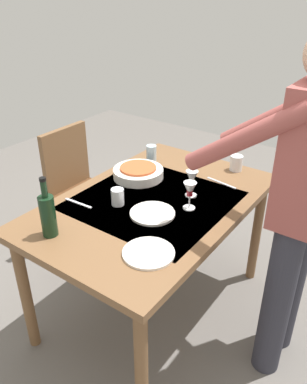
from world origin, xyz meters
name	(u,v)px	position (x,y,z in m)	size (l,w,h in m)	color
ground_plane	(154,305)	(0.00, 0.00, 0.00)	(6.00, 6.00, 0.00)	#66605B
dining_table	(154,213)	(0.00, 0.00, 0.69)	(1.38, 0.90, 0.77)	brown
chair_near	(78,183)	(-0.22, -0.83, 0.53)	(0.40, 0.40, 0.91)	#523019
person_server	(299,200)	(-0.11, 0.71, 0.96)	(0.42, 0.61, 1.69)	#2D2D38
wine_bottle	(48,214)	(0.54, -0.20, 0.88)	(0.07, 0.07, 0.30)	black
wine_glass_left	(190,191)	(-0.04, 0.20, 0.88)	(0.07, 0.07, 0.15)	white
wine_glass_right	(192,179)	(-0.16, 0.14, 0.88)	(0.07, 0.07, 0.15)	white
water_cup_near_left	(118,197)	(0.15, -0.13, 0.82)	(0.07, 0.07, 0.09)	silver
water_cup_near_right	(151,153)	(-0.41, -0.31, 0.83)	(0.07, 0.07, 0.11)	silver
water_cup_far_left	(236,163)	(-0.60, 0.20, 0.82)	(0.08, 0.08, 0.10)	silver
serving_bowl_pasta	(138,172)	(-0.17, -0.24, 0.81)	(0.30, 0.30, 0.07)	white
dinner_plate_near	(148,253)	(0.39, 0.26, 0.78)	(0.23, 0.23, 0.01)	white
dinner_plate_far	(152,213)	(0.12, 0.08, 0.78)	(0.23, 0.23, 0.01)	white
table_knife	(221,183)	(-0.39, 0.21, 0.77)	(0.01, 0.20, 0.01)	silver
table_fork	(78,203)	(0.26, -0.30, 0.77)	(0.01, 0.18, 0.01)	silver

